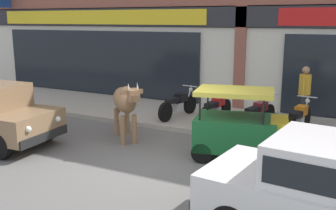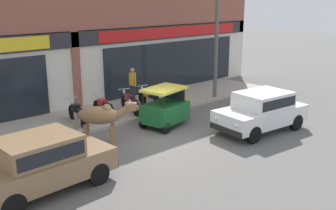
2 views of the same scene
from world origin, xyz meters
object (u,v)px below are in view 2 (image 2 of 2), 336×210
at_px(car_1, 41,161).
at_px(motorcycle_3, 150,99).
at_px(utility_pole, 216,43).
at_px(car_0, 262,109).
at_px(auto_rickshaw, 166,109).
at_px(cow, 102,116).
at_px(motorcycle_2, 130,103).
at_px(motorcycle_0, 77,113).
at_px(motorcycle_1, 104,108).
at_px(pedestrian, 132,81).

bearing_deg(car_1, motorcycle_3, 30.05).
distance_m(car_1, utility_pole, 10.92).
bearing_deg(car_1, car_0, -6.85).
bearing_deg(auto_rickshaw, cow, -178.96).
distance_m(car_1, motorcycle_2, 6.88).
relative_size(car_0, car_1, 1.01).
bearing_deg(cow, motorcycle_3, 29.28).
xyz_separation_m(auto_rickshaw, motorcycle_0, (-2.55, 2.22, -0.15)).
bearing_deg(car_0, motorcycle_0, 133.69).
bearing_deg(motorcycle_3, motorcycle_0, 177.82).
relative_size(car_1, motorcycle_1, 2.03).
distance_m(motorcycle_2, utility_pole, 5.13).
height_order(motorcycle_1, motorcycle_3, same).
xyz_separation_m(auto_rickshaw, motorcycle_2, (-0.14, 2.10, -0.15)).
height_order(motorcycle_1, motorcycle_2, same).
bearing_deg(car_1, utility_pole, 17.67).
bearing_deg(pedestrian, motorcycle_2, -131.38).
bearing_deg(motorcycle_0, motorcycle_1, -0.61).
xyz_separation_m(cow, motorcycle_2, (2.76, 2.15, -0.49)).
bearing_deg(auto_rickshaw, utility_pole, 18.24).
bearing_deg(cow, utility_pole, 11.67).
height_order(car_1, pedestrian, pedestrian).
height_order(car_1, motorcycle_3, car_1).
relative_size(auto_rickshaw, motorcycle_1, 1.17).
distance_m(car_0, pedestrian, 6.14).
xyz_separation_m(motorcycle_1, motorcycle_2, (1.22, -0.11, 0.00)).
bearing_deg(auto_rickshaw, motorcycle_1, 121.66).
bearing_deg(utility_pole, car_1, -162.33).
height_order(motorcycle_0, motorcycle_2, same).
bearing_deg(car_0, utility_pole, 62.11).
bearing_deg(motorcycle_2, cow, -142.05).
relative_size(motorcycle_0, motorcycle_3, 1.00).
bearing_deg(motorcycle_0, pedestrian, 16.38).
bearing_deg(car_1, auto_rickshaw, 17.23).
distance_m(motorcycle_1, utility_pole, 6.25).
xyz_separation_m(car_1, auto_rickshaw, (5.80, 1.80, -0.15)).
relative_size(cow, utility_pole, 0.33).
bearing_deg(cow, car_1, -148.96).
bearing_deg(pedestrian, motorcycle_0, -163.62).
relative_size(pedestrian, utility_pole, 0.31).
bearing_deg(motorcycle_2, utility_pole, -7.86).
relative_size(motorcycle_2, pedestrian, 1.11).
height_order(motorcycle_1, pedestrian, pedestrian).
bearing_deg(motorcycle_1, motorcycle_3, -3.00).
distance_m(pedestrian, utility_pole, 4.31).
bearing_deg(motorcycle_3, pedestrian, 93.67).
xyz_separation_m(car_1, utility_pole, (10.25, 3.26, 1.90)).
xyz_separation_m(car_0, motorcycle_3, (-1.30, 4.85, -0.30)).
bearing_deg(motorcycle_3, car_1, -149.95).
bearing_deg(motorcycle_2, car_1, -145.45).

